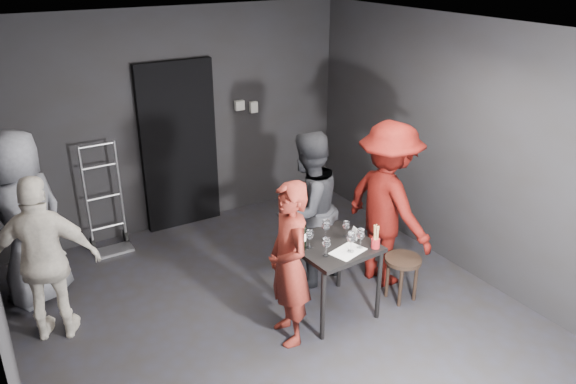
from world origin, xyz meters
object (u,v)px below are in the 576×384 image
bystander_grey (22,203)px  wine_bottle (302,237)px  server_red (289,262)px  woman_black (308,202)px  man_maroon (389,191)px  hand_truck (109,231)px  bystander_cream (45,256)px  breadstick_cup (376,237)px  stool (403,266)px  tasting_table (333,253)px

bystander_grey → wine_bottle: bystander_grey is taller
server_red → woman_black: woman_black is taller
man_maroon → bystander_grey: size_ratio=0.97×
hand_truck → server_red: bearing=-69.6°
bystander_grey → wine_bottle: size_ratio=6.34×
hand_truck → woman_black: bearing=-47.9°
hand_truck → bystander_grey: bearing=-145.0°
bystander_cream → server_red: bearing=171.3°
breadstick_cup → stool: bearing=9.2°
tasting_table → server_red: server_red is taller
stool → wine_bottle: bearing=166.2°
wine_bottle → stool: bearing=-13.8°
hand_truck → wine_bottle: (1.23, -2.30, 0.65)m
stool → woman_black: (-0.62, 0.80, 0.54)m
server_red → breadstick_cup: server_red is taller
server_red → hand_truck: bearing=-149.7°
wine_bottle → man_maroon: bearing=6.5°
server_red → woman_black: bearing=147.1°
bystander_grey → server_red: bearing=103.7°
bystander_cream → breadstick_cup: 2.94m
hand_truck → stool: 3.42m
tasting_table → bystander_grey: bystander_grey is taller
hand_truck → woman_black: 2.50m
wine_bottle → hand_truck: bearing=118.1°
bystander_cream → tasting_table: bearing=-179.6°
stool → wine_bottle: (-1.04, 0.25, 0.50)m
stool → hand_truck: bearing=131.6°
hand_truck → man_maroon: man_maroon is taller
server_red → tasting_table: bearing=112.0°
hand_truck → man_maroon: 3.30m
tasting_table → stool: size_ratio=1.60×
hand_truck → man_maroon: size_ratio=0.63×
tasting_table → server_red: 0.59m
tasting_table → bystander_cream: bearing=157.4°
woman_black → wine_bottle: size_ratio=5.46×
woman_black → bystander_cream: woman_black is taller
bystander_cream → wine_bottle: 2.26m
stool → man_maroon: 0.76m
tasting_table → stool: (0.73, -0.19, -0.27)m
server_red → stool: bearing=96.4°
hand_truck → server_red: (0.98, -2.49, 0.55)m
hand_truck → woman_black: size_ratio=0.71×
tasting_table → server_red: bearing=-167.0°
woman_black → bystander_grey: (-2.54, 1.10, 0.15)m
bystander_grey → breadstick_cup: (2.72, -1.97, -0.20)m
hand_truck → bystander_cream: bystander_cream is taller
woman_black → breadstick_cup: bearing=87.1°
server_red → wine_bottle: size_ratio=4.66×
stool → breadstick_cup: 0.65m
woman_black → tasting_table: bearing=65.2°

